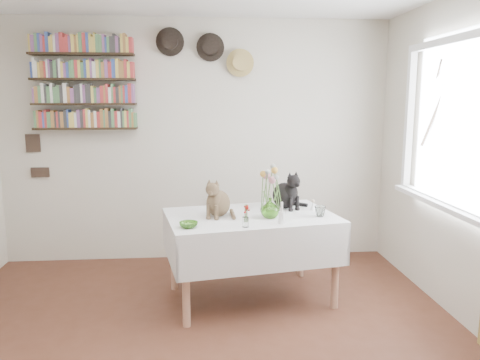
{
  "coord_description": "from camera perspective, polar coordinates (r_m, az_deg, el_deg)",
  "views": [
    {
      "loc": [
        0.04,
        -2.64,
        1.69
      ],
      "look_at": [
        0.35,
        1.02,
        1.05
      ],
      "focal_mm": 35.0,
      "sensor_mm": 36.0,
      "label": 1
    }
  ],
  "objects": [
    {
      "name": "drinking_glass",
      "position": [
        3.89,
        9.73,
        -3.79
      ],
      "size": [
        0.12,
        0.12,
        0.09
      ],
      "primitive_type": "imported",
      "rotation": [
        0.0,
        0.0,
        0.39
      ],
      "color": "white",
      "rests_on": "dining_table"
    },
    {
      "name": "flower_bouquet",
      "position": [
        3.76,
        3.72,
        0.45
      ],
      "size": [
        0.17,
        0.13,
        0.39
      ],
      "color": "#4C7233",
      "rests_on": "flower_vase"
    },
    {
      "name": "flower_vase",
      "position": [
        3.8,
        3.69,
        -3.4
      ],
      "size": [
        0.19,
        0.19,
        0.16
      ],
      "primitive_type": "imported",
      "rotation": [
        0.0,
        0.0,
        0.2
      ],
      "color": "#83CB50",
      "rests_on": "dining_table"
    },
    {
      "name": "porcelain_figurine",
      "position": [
        4.11,
        8.88,
        -3.08
      ],
      "size": [
        0.05,
        0.05,
        0.1
      ],
      "color": "white",
      "rests_on": "dining_table"
    },
    {
      "name": "berry_jar",
      "position": [
        3.52,
        0.67,
        -4.4
      ],
      "size": [
        0.05,
        0.05,
        0.19
      ],
      "color": "white",
      "rests_on": "dining_table"
    },
    {
      "name": "window",
      "position": [
        3.95,
        24.42,
        4.73
      ],
      "size": [
        0.12,
        1.52,
        1.32
      ],
      "color": "white",
      "rests_on": "room"
    },
    {
      "name": "tabby_cat",
      "position": [
        3.85,
        -2.67,
        -1.99
      ],
      "size": [
        0.31,
        0.34,
        0.33
      ],
      "primitive_type": null,
      "rotation": [
        0.0,
        0.0,
        -0.42
      ],
      "color": "brown",
      "rests_on": "dining_table"
    },
    {
      "name": "room",
      "position": [
        2.68,
        -5.6,
        0.38
      ],
      "size": [
        4.08,
        4.58,
        2.58
      ],
      "color": "brown",
      "rests_on": "ground"
    },
    {
      "name": "wall_hats",
      "position": [
        4.85,
        -4.04,
        15.47
      ],
      "size": [
        0.98,
        0.09,
        0.48
      ],
      "color": "black",
      "rests_on": "room"
    },
    {
      "name": "black_cat",
      "position": [
        4.14,
        5.44,
        -1.05
      ],
      "size": [
        0.34,
        0.36,
        0.34
      ],
      "primitive_type": null,
      "rotation": [
        0.0,
        0.0,
        0.48
      ],
      "color": "black",
      "rests_on": "dining_table"
    },
    {
      "name": "dining_table",
      "position": [
        3.95,
        1.33,
        -6.81
      ],
      "size": [
        1.51,
        1.11,
        0.74
      ],
      "color": "white",
      "rests_on": "room"
    },
    {
      "name": "candlestick",
      "position": [
        3.63,
        5.08,
        -4.45
      ],
      "size": [
        0.05,
        0.05,
        0.17
      ],
      "color": "white",
      "rests_on": "dining_table"
    },
    {
      "name": "wall_art_plaques",
      "position": [
        5.18,
        -23.61,
        2.77
      ],
      "size": [
        0.21,
        0.02,
        0.44
      ],
      "color": "#38281E",
      "rests_on": "room"
    },
    {
      "name": "bookshelf_unit",
      "position": [
        4.94,
        -18.53,
        11.13
      ],
      "size": [
        1.0,
        0.16,
        0.91
      ],
      "color": "black",
      "rests_on": "room"
    },
    {
      "name": "green_bowl",
      "position": [
        3.54,
        -6.29,
        -5.46
      ],
      "size": [
        0.14,
        0.14,
        0.04
      ],
      "primitive_type": "imported",
      "rotation": [
        0.0,
        0.0,
        -0.0
      ],
      "color": "#83CB50",
      "rests_on": "dining_table"
    }
  ]
}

